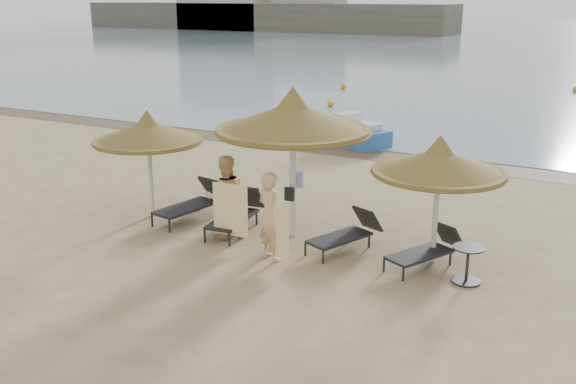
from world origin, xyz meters
name	(u,v)px	position (x,y,z in m)	size (l,w,h in m)	color
ground	(227,251)	(0.00, 0.00, 0.00)	(160.00, 160.00, 0.00)	tan
sea	(575,38)	(0.00, 80.00, 0.01)	(200.00, 140.00, 0.03)	slate
wet_sand_strip	(382,155)	(0.00, 9.40, 0.00)	(200.00, 1.60, 0.01)	brown
far_shore	(381,12)	(-25.10, 77.82, 2.91)	(150.00, 54.80, 12.00)	#5E594B
palapa_left	(148,132)	(-2.81, 1.04, 2.05)	(2.59, 2.59, 2.57)	silver
palapa_center	(293,118)	(0.79, 1.43, 2.63)	(3.33, 3.33, 3.30)	silver
palapa_right	(439,162)	(3.93, 1.44, 2.05)	(2.60, 2.60, 2.58)	silver
lounger_far_left	(194,202)	(-1.83, 1.38, 0.39)	(0.99, 2.04, 0.88)	#272729
lounger_near_left	(237,213)	(-0.51, 1.22, 0.39)	(0.88, 2.00, 0.86)	#272729
lounger_near_right	(348,232)	(2.16, 1.30, 0.35)	(1.20, 1.84, 0.79)	#272729
lounger_far_right	(428,249)	(3.90, 1.22, 0.35)	(1.28, 1.78, 0.77)	#272729
side_table	(467,266)	(4.75, 0.79, 0.33)	(0.58, 0.58, 0.70)	#272729
person_left	(225,190)	(-0.45, 0.65, 1.07)	(0.99, 0.64, 2.14)	tan
person_right	(270,209)	(1.02, 0.04, 1.06)	(0.97, 0.63, 2.11)	tan
towel_left	(230,210)	(-0.10, 0.30, 0.79)	(0.81, 0.08, 1.14)	yellow
towel_right	(280,231)	(1.37, -0.21, 0.74)	(0.65, 0.45, 1.07)	yellow
bag_patterned	(297,179)	(0.79, 1.61, 1.26)	(0.32, 0.16, 0.38)	white
bag_dark	(289,194)	(0.79, 1.27, 1.00)	(0.22, 0.09, 0.30)	black
pedal_boat	(355,133)	(-1.46, 10.51, 0.40)	(2.69, 2.22, 1.09)	#2C62A8
buoy_left	(343,86)	(-7.43, 23.40, 0.18)	(0.36, 0.36, 0.36)	gold
buoy_mid	(576,89)	(4.34, 28.24, 0.16)	(0.33, 0.33, 0.33)	gold
buoy_extra	(331,103)	(-5.56, 17.49, 0.17)	(0.33, 0.33, 0.33)	gold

